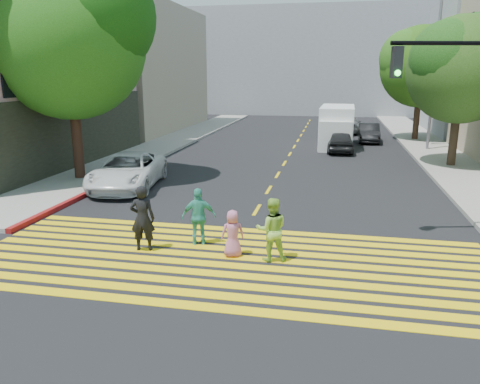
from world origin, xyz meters
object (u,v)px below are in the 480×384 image
(dark_car_near, at_px, (341,141))
(tree_right_far, at_px, (423,62))
(white_sedan, at_px, (128,171))
(tree_left, at_px, (70,33))
(dark_car_parked, at_px, (369,133))
(tree_right_near, at_px, (463,64))
(pedestrian_woman, at_px, (272,230))
(pedestrian_child, at_px, (233,234))
(silver_car, at_px, (349,125))
(pedestrian_extra, at_px, (199,217))
(pedestrian_man, at_px, (143,218))
(white_van, at_px, (337,128))

(dark_car_near, bearing_deg, tree_right_far, -132.11)
(dark_car_near, bearing_deg, white_sedan, 51.63)
(tree_left, relative_size, dark_car_parked, 2.39)
(tree_right_near, relative_size, dark_car_near, 1.94)
(pedestrian_woman, xyz_separation_m, pedestrian_child, (-1.03, 0.07, -0.20))
(pedestrian_woman, bearing_deg, silver_car, -108.51)
(tree_left, distance_m, dark_car_parked, 21.01)
(tree_right_far, relative_size, pedestrian_child, 6.41)
(tree_right_far, relative_size, pedestrian_extra, 4.95)
(tree_right_near, height_order, tree_right_far, tree_right_far)
(pedestrian_man, bearing_deg, white_sedan, -72.85)
(white_sedan, distance_m, dark_car_parked, 19.33)
(pedestrian_man, bearing_deg, tree_right_near, -138.33)
(tree_right_far, relative_size, white_van, 1.44)
(tree_right_far, bearing_deg, tree_left, -135.64)
(white_sedan, xyz_separation_m, silver_car, (9.53, 20.97, -0.08))
(tree_right_far, distance_m, pedestrian_man, 26.51)
(tree_left, relative_size, silver_car, 2.13)
(pedestrian_man, xyz_separation_m, pedestrian_child, (2.46, 0.06, -0.28))
(tree_right_near, xyz_separation_m, tree_right_far, (-0.26, 9.87, 0.30))
(dark_car_parked, bearing_deg, white_sedan, -123.06)
(tree_right_near, bearing_deg, tree_left, -159.12)
(pedestrian_man, bearing_deg, white_van, -114.68)
(white_sedan, height_order, dark_car_near, white_sedan)
(tree_right_near, distance_m, white_sedan, 16.72)
(pedestrian_woman, height_order, pedestrian_extra, pedestrian_woman)
(pedestrian_extra, distance_m, white_van, 19.56)
(silver_car, relative_size, dark_car_parked, 1.12)
(pedestrian_child, bearing_deg, tree_left, -60.27)
(tree_right_near, xyz_separation_m, dark_car_near, (-5.57, 3.91, -4.46))
(tree_left, xyz_separation_m, tree_right_far, (16.72, 16.35, -0.87))
(tree_right_near, bearing_deg, pedestrian_man, -127.88)
(pedestrian_woman, bearing_deg, tree_left, -51.36)
(dark_car_parked, relative_size, white_van, 0.70)
(dark_car_near, distance_m, dark_car_parked, 5.17)
(pedestrian_woman, height_order, dark_car_near, pedestrian_woman)
(pedestrian_man, height_order, dark_car_parked, pedestrian_man)
(tree_right_far, distance_m, white_sedan, 22.75)
(tree_left, xyz_separation_m, pedestrian_man, (6.09, -7.52, -5.40))
(white_sedan, xyz_separation_m, dark_car_near, (8.79, 11.27, -0.05))
(pedestrian_extra, height_order, white_van, white_van)
(tree_left, relative_size, tree_right_far, 1.16)
(tree_left, distance_m, pedestrian_man, 11.08)
(pedestrian_child, bearing_deg, tree_right_near, -140.33)
(tree_left, bearing_deg, dark_car_parked, 48.58)
(pedestrian_man, xyz_separation_m, dark_car_parked, (7.30, 22.69, -0.26))
(tree_left, height_order, white_van, tree_left)
(pedestrian_child, relative_size, white_van, 0.22)
(pedestrian_man, height_order, pedestrian_woman, pedestrian_man)
(tree_right_near, relative_size, tree_right_far, 0.94)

